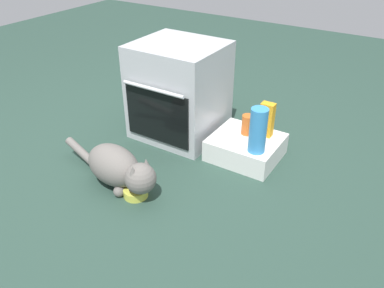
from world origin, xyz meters
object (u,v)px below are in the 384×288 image
Objects in this scene: oven at (179,91)px; juice_carton at (267,120)px; cat at (118,168)px; water_bottle at (258,130)px; food_bowl at (136,191)px; sauce_jar at (247,125)px; pantry_cabinet at (246,147)px.

juice_carton is at bearing 5.51° from oven.
water_bottle is (0.64, 0.60, 0.16)m from cat.
sauce_jar reaches higher than food_bowl.
water_bottle is 0.24m from sauce_jar.
sauce_jar reaches higher than cat.
water_bottle reaches higher than cat.
cat is 5.98× the size of sauce_jar.
oven is 0.68m from juice_carton.
food_bowl is (-0.37, -0.75, -0.04)m from pantry_cabinet.
water_bottle is (0.49, 0.63, 0.27)m from food_bowl.
food_bowl is 0.84m from water_bottle.
cat is (-0.51, -0.72, 0.06)m from pantry_cabinet.
cat is 0.92m from sauce_jar.
cat is (-0.14, 0.02, 0.11)m from food_bowl.
water_bottle is 0.22m from juice_carton.
cat is at bearing -126.31° from juice_carton.
water_bottle is (0.12, -0.12, 0.23)m from pantry_cabinet.
juice_carton reaches higher than sauce_jar.
oven reaches higher than pantry_cabinet.
pantry_cabinet is 0.83m from food_bowl.
oven is 0.87m from food_bowl.
oven is 0.84× the size of cat.
juice_carton is (-0.03, 0.22, -0.03)m from water_bottle.
oven is at bearing 104.69° from food_bowl.
oven reaches higher than water_bottle.
pantry_cabinet is 0.16m from sauce_jar.
food_bowl is (0.21, -0.78, -0.32)m from oven.
pantry_cabinet is at bearing -3.65° from oven.
cat is 0.89m from water_bottle.
water_bottle is at bearing -82.14° from juice_carton.
cat reaches higher than food_bowl.
pantry_cabinet is 1.52× the size of water_bottle.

